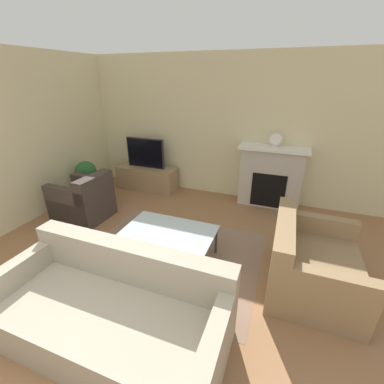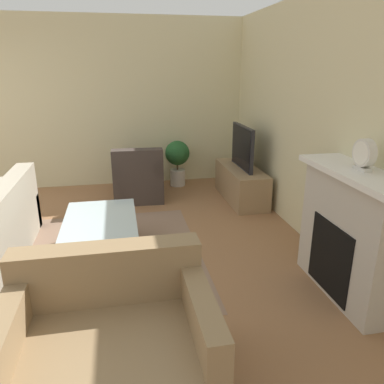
% 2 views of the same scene
% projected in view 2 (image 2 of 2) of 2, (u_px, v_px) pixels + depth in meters
% --- Properties ---
extents(wall_back, '(8.24, 0.06, 2.70)m').
position_uv_depth(wall_back, '(317.00, 123.00, 4.05)').
color(wall_back, beige).
rests_on(wall_back, ground_plane).
extents(wall_left, '(0.06, 7.46, 2.70)m').
position_uv_depth(wall_left, '(108.00, 104.00, 6.10)').
color(wall_left, beige).
rests_on(wall_left, ground_plane).
extents(area_rug, '(2.40, 1.94, 0.00)m').
position_uv_depth(area_rug, '(109.00, 256.00, 4.00)').
color(area_rug, '#896B56').
rests_on(area_rug, ground_plane).
extents(fireplace, '(1.22, 0.42, 1.14)m').
position_uv_depth(fireplace, '(352.00, 232.00, 3.19)').
color(fireplace, '#BCB2A3').
rests_on(fireplace, ground_plane).
extents(tv_stand, '(1.29, 0.47, 0.50)m').
position_uv_depth(tv_stand, '(241.00, 184.00, 5.66)').
color(tv_stand, '#997A56').
rests_on(tv_stand, ground_plane).
extents(tv, '(0.85, 0.06, 0.62)m').
position_uv_depth(tv, '(242.00, 147.00, 5.48)').
color(tv, '#232328').
rests_on(tv, tv_stand).
extents(couch_loveseat, '(0.96, 1.24, 0.82)m').
position_uv_depth(couch_loveseat, '(111.00, 347.00, 2.30)').
color(couch_loveseat, '#8C704C').
rests_on(couch_loveseat, ground_plane).
extents(armchair_by_window, '(0.90, 0.76, 0.82)m').
position_uv_depth(armchair_by_window, '(138.00, 179.00, 5.72)').
color(armchair_by_window, '#3D332D').
rests_on(armchair_by_window, ground_plane).
extents(coffee_table, '(1.20, 0.74, 0.43)m').
position_uv_depth(coffee_table, '(100.00, 223.00, 3.86)').
color(coffee_table, '#333338').
rests_on(coffee_table, ground_plane).
extents(potted_plant, '(0.41, 0.41, 0.76)m').
position_uv_depth(potted_plant, '(177.00, 158.00, 6.26)').
color(potted_plant, beige).
rests_on(potted_plant, ground_plane).
extents(mantel_clock, '(0.23, 0.07, 0.26)m').
position_uv_depth(mantel_clock, '(364.00, 154.00, 2.96)').
color(mantel_clock, beige).
rests_on(mantel_clock, fireplace).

